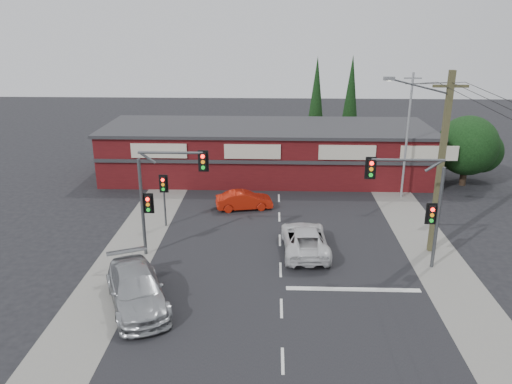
{
  "coord_description": "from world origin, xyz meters",
  "views": [
    {
      "loc": [
        -0.46,
        -22.93,
        12.43
      ],
      "look_at": [
        -1.38,
        3.0,
        3.39
      ],
      "focal_mm": 35.0,
      "sensor_mm": 36.0,
      "label": 1
    }
  ],
  "objects_px": {
    "white_suv": "(305,239)",
    "utility_pole": "(439,159)",
    "red_sedan": "(244,200)",
    "silver_suv": "(136,289)",
    "shop_building": "(267,151)"
  },
  "relations": [
    {
      "from": "red_sedan",
      "to": "shop_building",
      "type": "bearing_deg",
      "value": -21.53
    },
    {
      "from": "silver_suv",
      "to": "white_suv",
      "type": "bearing_deg",
      "value": 12.79
    },
    {
      "from": "white_suv",
      "to": "utility_pole",
      "type": "bearing_deg",
      "value": -179.98
    },
    {
      "from": "red_sedan",
      "to": "utility_pole",
      "type": "distance_m",
      "value": 13.3
    },
    {
      "from": "silver_suv",
      "to": "shop_building",
      "type": "height_order",
      "value": "shop_building"
    },
    {
      "from": "silver_suv",
      "to": "red_sedan",
      "type": "xyz_separation_m",
      "value": [
        4.18,
        12.4,
        -0.19
      ]
    },
    {
      "from": "shop_building",
      "to": "silver_suv",
      "type": "bearing_deg",
      "value": -105.47
    },
    {
      "from": "white_suv",
      "to": "shop_building",
      "type": "distance_m",
      "value": 14.57
    },
    {
      "from": "white_suv",
      "to": "utility_pole",
      "type": "height_order",
      "value": "utility_pole"
    },
    {
      "from": "white_suv",
      "to": "utility_pole",
      "type": "xyz_separation_m",
      "value": [
        6.99,
        0.31,
        4.66
      ]
    },
    {
      "from": "silver_suv",
      "to": "utility_pole",
      "type": "xyz_separation_m",
      "value": [
        14.96,
        6.23,
        4.57
      ]
    },
    {
      "from": "silver_suv",
      "to": "shop_building",
      "type": "relative_size",
      "value": 0.21
    },
    {
      "from": "white_suv",
      "to": "silver_suv",
      "type": "xyz_separation_m",
      "value": [
        -7.97,
        -5.92,
        0.09
      ]
    },
    {
      "from": "utility_pole",
      "to": "white_suv",
      "type": "bearing_deg",
      "value": -177.49
    },
    {
      "from": "red_sedan",
      "to": "shop_building",
      "type": "distance_m",
      "value": 8.09
    }
  ]
}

